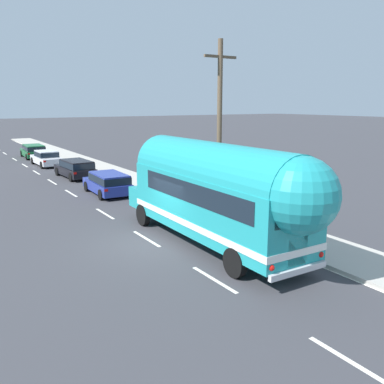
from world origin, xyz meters
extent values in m
plane|color=#38383D|center=(0.00, 0.00, 0.00)|extent=(300.00, 300.00, 0.00)
cube|color=silver|center=(0.00, -9.45, 0.00)|extent=(0.14, 2.40, 0.01)
cube|color=silver|center=(0.00, -4.20, 0.00)|extent=(0.14, 2.40, 0.01)
cube|color=silver|center=(0.00, 0.71, 0.00)|extent=(0.14, 2.40, 0.01)
cube|color=silver|center=(0.00, 5.50, 0.00)|extent=(0.14, 2.40, 0.01)
cube|color=silver|center=(0.00, 11.38, 0.00)|extent=(0.14, 2.40, 0.01)
cube|color=silver|center=(0.00, 15.96, 0.00)|extent=(0.14, 2.40, 0.01)
cube|color=silver|center=(0.00, 20.92, 0.00)|extent=(0.14, 2.40, 0.01)
cube|color=silver|center=(0.00, 25.55, 0.00)|extent=(0.14, 2.40, 0.01)
cube|color=silver|center=(0.00, 30.51, 0.00)|extent=(0.14, 2.40, 0.01)
cube|color=silver|center=(0.00, 36.46, 0.00)|extent=(0.14, 2.40, 0.01)
cube|color=silver|center=(3.80, 12.00, 0.00)|extent=(0.12, 80.00, 0.01)
cube|color=#ADA89E|center=(5.17, 10.00, 0.07)|extent=(2.76, 90.00, 0.15)
cylinder|color=brown|center=(4.67, 2.01, 4.25)|extent=(0.24, 0.24, 8.50)
cube|color=brown|center=(4.67, 2.01, 7.70)|extent=(1.80, 0.12, 0.12)
cube|color=teal|center=(1.89, -1.52, 1.75)|extent=(2.61, 9.00, 2.30)
cylinder|color=teal|center=(1.89, -1.52, 2.90)|extent=(2.56, 8.90, 2.45)
sphere|color=teal|center=(1.84, -5.96, 2.90)|extent=(2.40, 2.40, 2.40)
cube|color=teal|center=(1.95, 3.61, 1.07)|extent=(2.28, 1.33, 0.95)
cube|color=white|center=(1.89, -1.52, 1.10)|extent=(2.65, 9.04, 0.24)
cube|color=black|center=(1.89, -1.82, 2.35)|extent=(2.62, 7.20, 0.76)
cube|color=black|center=(1.84, -5.97, 2.40)|extent=(2.00, 0.10, 0.84)
cube|color=white|center=(1.84, -5.98, 1.15)|extent=(0.80, 0.07, 0.90)
cube|color=silver|center=(1.83, -6.07, 0.55)|extent=(2.34, 0.17, 0.20)
sphere|color=red|center=(0.79, -5.97, 0.85)|extent=(0.20, 0.20, 0.20)
sphere|color=red|center=(2.88, -6.00, 0.85)|extent=(0.20, 0.20, 0.20)
cube|color=black|center=(1.95, 3.01, 2.40)|extent=(2.14, 0.13, 0.96)
cube|color=silver|center=(1.96, 4.30, 0.95)|extent=(0.90, 0.11, 0.56)
cylinder|color=black|center=(0.77, 2.58, 0.50)|extent=(0.27, 1.00, 1.00)
cylinder|color=black|center=(3.11, 2.55, 0.50)|extent=(0.27, 1.00, 1.00)
cylinder|color=black|center=(0.68, -4.39, 0.50)|extent=(0.27, 1.00, 1.00)
cylinder|color=black|center=(3.02, -4.42, 0.50)|extent=(0.27, 1.00, 1.00)
cube|color=navy|center=(1.88, 9.97, 0.52)|extent=(1.98, 4.35, 0.60)
cube|color=navy|center=(1.86, 9.49, 1.09)|extent=(1.74, 3.10, 0.55)
cube|color=black|center=(1.86, 9.49, 1.06)|extent=(1.80, 3.14, 0.43)
cube|color=red|center=(1.01, 7.84, 0.70)|extent=(0.20, 0.05, 0.14)
cube|color=red|center=(2.60, 7.79, 0.70)|extent=(0.20, 0.05, 0.14)
cylinder|color=black|center=(1.05, 11.44, 0.32)|extent=(0.22, 0.65, 0.64)
cylinder|color=black|center=(2.81, 11.38, 0.32)|extent=(0.22, 0.65, 0.64)
cylinder|color=black|center=(0.95, 8.56, 0.32)|extent=(0.22, 0.65, 0.64)
cylinder|color=black|center=(2.70, 8.49, 0.32)|extent=(0.22, 0.65, 0.64)
cube|color=black|center=(2.00, 16.93, 0.52)|extent=(1.98, 4.66, 0.60)
cube|color=black|center=(2.02, 16.46, 1.09)|extent=(1.73, 3.21, 0.55)
cube|color=black|center=(2.02, 16.46, 1.06)|extent=(1.79, 3.25, 0.43)
cube|color=red|center=(1.31, 14.59, 0.70)|extent=(0.20, 0.05, 0.14)
cube|color=red|center=(2.87, 14.66, 0.70)|extent=(0.20, 0.05, 0.14)
cylinder|color=black|center=(1.07, 18.50, 0.32)|extent=(0.23, 0.65, 0.64)
cylinder|color=black|center=(2.79, 18.56, 0.32)|extent=(0.23, 0.65, 0.64)
cylinder|color=black|center=(1.20, 15.30, 0.32)|extent=(0.23, 0.65, 0.64)
cylinder|color=black|center=(2.92, 15.37, 0.32)|extent=(0.23, 0.65, 0.64)
cube|color=white|center=(1.69, 24.41, 0.52)|extent=(1.85, 4.74, 0.60)
cube|color=white|center=(1.69, 24.28, 1.09)|extent=(1.61, 2.39, 0.55)
cube|color=black|center=(1.69, 24.28, 1.06)|extent=(1.67, 2.43, 0.43)
cube|color=red|center=(0.97, 22.03, 0.70)|extent=(0.20, 0.04, 0.14)
cube|color=red|center=(2.50, 22.06, 0.70)|extent=(0.20, 0.04, 0.14)
cylinder|color=black|center=(0.82, 26.04, 0.32)|extent=(0.21, 0.64, 0.64)
cylinder|color=black|center=(2.50, 26.08, 0.32)|extent=(0.21, 0.64, 0.64)
cylinder|color=black|center=(0.88, 22.74, 0.32)|extent=(0.21, 0.64, 0.64)
cylinder|color=black|center=(2.56, 22.77, 0.32)|extent=(0.21, 0.64, 0.64)
cube|color=#196633|center=(1.91, 30.81, 0.52)|extent=(2.04, 4.70, 0.60)
cube|color=#196633|center=(1.89, 30.34, 1.09)|extent=(1.79, 3.25, 0.55)
cube|color=black|center=(1.89, 30.34, 1.06)|extent=(1.85, 3.29, 0.43)
cube|color=red|center=(1.01, 28.51, 0.70)|extent=(0.20, 0.05, 0.14)
cube|color=red|center=(2.65, 28.45, 0.70)|extent=(0.20, 0.05, 0.14)
cylinder|color=black|center=(1.07, 32.46, 0.32)|extent=(0.22, 0.65, 0.64)
cylinder|color=black|center=(2.87, 32.40, 0.32)|extent=(0.22, 0.65, 0.64)
cylinder|color=black|center=(0.96, 29.22, 0.32)|extent=(0.22, 0.65, 0.64)
cylinder|color=black|center=(2.75, 29.16, 0.32)|extent=(0.22, 0.65, 0.64)
camera|label=1|loc=(-7.37, -14.46, 5.60)|focal=39.11mm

